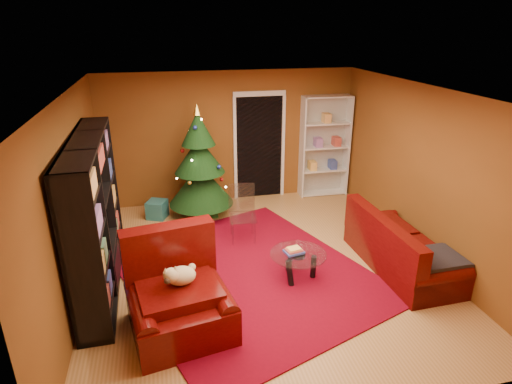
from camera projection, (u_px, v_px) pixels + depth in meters
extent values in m
cube|color=#AC773E|center=(262.00, 267.00, 6.49)|extent=(5.00, 5.50, 0.05)
cube|color=silver|center=(263.00, 90.00, 5.51)|extent=(5.00, 5.50, 0.05)
cube|color=brown|center=(230.00, 137.00, 8.51)|extent=(5.00, 0.05, 2.60)
cube|color=brown|center=(71.00, 201.00, 5.48)|extent=(0.05, 5.50, 2.60)
cube|color=brown|center=(423.00, 173.00, 6.52)|extent=(0.05, 5.50, 2.60)
cube|color=maroon|center=(246.00, 274.00, 6.26)|extent=(4.21, 4.52, 0.02)
cube|color=#206468|center=(157.00, 209.00, 8.02)|extent=(0.44, 0.44, 0.33)
cube|color=#206620|center=(210.00, 210.00, 8.10)|extent=(0.26, 0.26, 0.25)
cube|color=#A72512|center=(196.00, 204.00, 8.41)|extent=(0.27, 0.27, 0.22)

